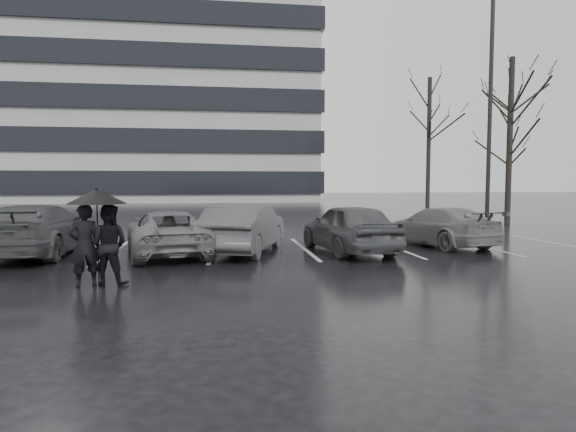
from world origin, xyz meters
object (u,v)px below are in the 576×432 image
(car_west_c, at_px, (38,230))
(car_main, at_px, (349,228))
(car_east, at_px, (438,226))
(tree_north, at_px, (429,146))
(pedestrian_left, at_px, (85,246))
(car_west_a, at_px, (244,228))
(tree_east, at_px, (510,141))
(car_west_b, at_px, (167,233))
(tree_ne, at_px, (509,156))
(lamp_post, at_px, (490,124))
(pedestrian_right, at_px, (108,245))

(car_west_c, bearing_deg, car_main, 176.01)
(car_east, distance_m, tree_north, 16.07)
(car_east, xyz_separation_m, pedestrian_left, (-9.39, -4.77, 0.18))
(car_west_c, bearing_deg, car_west_a, 177.48)
(tree_east, bearing_deg, car_west_b, -151.77)
(car_main, distance_m, car_east, 3.33)
(car_west_b, distance_m, tree_east, 17.75)
(car_west_b, height_order, tree_ne, tree_ne)
(pedestrian_left, xyz_separation_m, lamp_post, (13.49, 8.95, 3.60))
(pedestrian_left, distance_m, pedestrian_right, 0.43)
(tree_north, bearing_deg, car_west_b, -133.28)
(lamp_post, relative_size, tree_north, 1.13)
(car_west_a, bearing_deg, pedestrian_left, 69.77)
(car_west_b, relative_size, car_east, 1.05)
(pedestrian_left, distance_m, lamp_post, 16.58)
(pedestrian_right, distance_m, lamp_post, 16.19)
(car_main, height_order, pedestrian_left, pedestrian_left)
(car_main, bearing_deg, tree_east, -149.46)
(lamp_post, bearing_deg, car_main, -144.64)
(lamp_post, bearing_deg, tree_east, 47.42)
(pedestrian_left, distance_m, tree_ne, 25.09)
(car_main, height_order, car_west_b, car_main)
(car_east, distance_m, tree_ne, 15.19)
(car_west_a, xyz_separation_m, tree_north, (12.23, 15.07, 3.54))
(car_west_c, height_order, car_east, car_west_c)
(car_west_b, relative_size, pedestrian_left, 2.77)
(lamp_post, relative_size, tree_ne, 1.37)
(pedestrian_right, bearing_deg, car_west_b, -90.84)
(lamp_post, bearing_deg, tree_north, 79.05)
(car_west_a, relative_size, car_west_c, 0.89)
(tree_east, bearing_deg, lamp_post, -132.58)
(car_west_a, relative_size, pedestrian_left, 2.71)
(car_west_b, xyz_separation_m, car_east, (8.27, 0.82, -0.00))
(car_west_c, height_order, tree_ne, tree_ne)
(pedestrian_left, bearing_deg, car_main, -171.64)
(pedestrian_right, bearing_deg, tree_east, -133.47)
(car_west_b, relative_size, pedestrian_right, 2.79)
(car_east, bearing_deg, car_west_b, -10.35)
(pedestrian_left, relative_size, lamp_post, 0.17)
(car_main, xyz_separation_m, car_east, (3.18, 0.98, -0.10))
(car_main, relative_size, pedestrian_right, 2.62)
(car_west_a, bearing_deg, tree_ne, -124.56)
(car_east, height_order, tree_east, tree_east)
(car_west_a, distance_m, pedestrian_right, 4.92)
(car_west_b, height_order, car_east, car_west_b)
(car_west_c, height_order, pedestrian_left, pedestrian_left)
(tree_east, distance_m, tree_north, 7.08)
(car_west_b, xyz_separation_m, lamp_post, (12.37, 5.00, 3.79))
(car_west_a, distance_m, car_east, 6.18)
(car_west_a, xyz_separation_m, car_east, (6.15, 0.64, -0.10))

